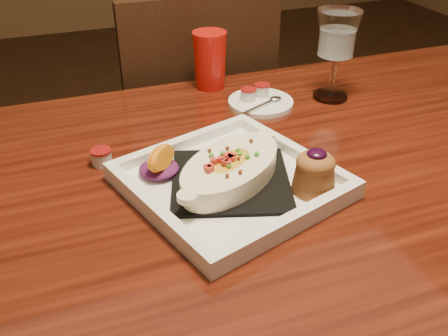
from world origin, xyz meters
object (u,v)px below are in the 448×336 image
object	(u,v)px
goblet	(337,39)
saucer	(259,101)
table	(293,220)
plate	(238,175)
chair_far	(192,134)
red_tumbler	(210,60)

from	to	relation	value
goblet	saucer	bearing A→B (deg)	172.59
table	plate	world-z (taller)	plate
plate	goblet	bearing A→B (deg)	21.26
table	goblet	bearing A→B (deg)	50.20
goblet	plate	bearing A→B (deg)	-141.25
table	goblet	size ratio (longest dim) A/B	7.91
chair_far	red_tumbler	distance (m)	0.38
saucer	red_tumbler	size ratio (longest dim) A/B	1.09
red_tumbler	table	bearing A→B (deg)	-87.57
saucer	goblet	bearing A→B (deg)	-7.41
plate	saucer	distance (m)	0.32
chair_far	goblet	bearing A→B (deg)	119.14
plate	red_tumbler	size ratio (longest dim) A/B	2.92
goblet	saucer	xyz separation A→B (m)	(-0.16, 0.02, -0.12)
chair_far	saucer	distance (m)	0.44
table	chair_far	size ratio (longest dim) A/B	1.61
table	chair_far	bearing A→B (deg)	90.00
table	goblet	xyz separation A→B (m)	(0.21, 0.25, 0.23)
goblet	saucer	world-z (taller)	goblet
plate	goblet	xyz separation A→B (m)	(0.32, 0.26, 0.11)
saucer	plate	bearing A→B (deg)	-119.92
chair_far	table	bearing A→B (deg)	90.00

